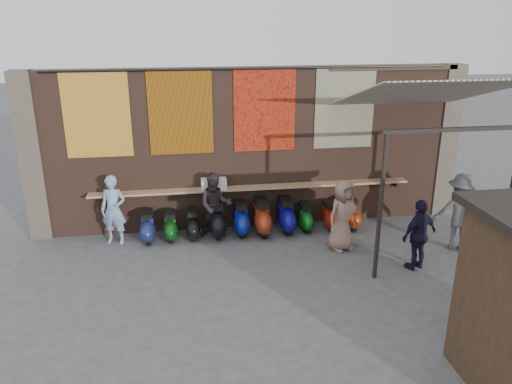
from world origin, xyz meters
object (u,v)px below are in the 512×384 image
at_px(scooter_stool_7, 305,217).
at_px(scooter_stool_8, 330,216).
at_px(scooter_stool_5, 262,218).
at_px(scooter_stool_6, 286,216).
at_px(scooter_stool_0, 148,227).
at_px(scooter_stool_9, 349,213).
at_px(scooter_stool_3, 217,220).
at_px(scooter_stool_2, 192,224).
at_px(shopper_grey, 460,212).
at_px(scooter_stool_1, 170,226).
at_px(shelf_box, 214,184).
at_px(scooter_stool_4, 241,219).
at_px(shopper_navy, 419,235).
at_px(diner_right, 215,205).
at_px(shopper_tan, 343,215).
at_px(diner_left, 114,210).

distance_m(scooter_stool_7, scooter_stool_8, 0.63).
bearing_deg(scooter_stool_5, scooter_stool_6, 5.64).
height_order(scooter_stool_0, scooter_stool_7, scooter_stool_0).
distance_m(scooter_stool_6, scooter_stool_9, 1.65).
bearing_deg(scooter_stool_5, scooter_stool_9, 0.40).
bearing_deg(scooter_stool_3, scooter_stool_6, 0.04).
relative_size(scooter_stool_6, scooter_stool_8, 1.18).
bearing_deg(scooter_stool_0, scooter_stool_7, 1.19).
relative_size(scooter_stool_2, shopper_grey, 0.40).
bearing_deg(scooter_stool_1, scooter_stool_2, 0.73).
bearing_deg(shelf_box, scooter_stool_0, -168.47).
xyz_separation_m(scooter_stool_4, shopper_navy, (3.49, -2.38, 0.39)).
distance_m(scooter_stool_2, scooter_stool_8, 3.46).
xyz_separation_m(scooter_stool_8, scooter_stool_9, (0.52, 0.00, 0.05)).
xyz_separation_m(scooter_stool_0, scooter_stool_5, (2.77, 0.01, 0.06)).
xyz_separation_m(shelf_box, shopper_navy, (4.11, -2.64, -0.47)).
height_order(scooter_stool_3, scooter_stool_4, scooter_stool_3).
distance_m(scooter_stool_2, diner_right, 0.73).
distance_m(scooter_stool_4, diner_right, 0.75).
height_order(scooter_stool_7, scooter_stool_9, scooter_stool_9).
bearing_deg(scooter_stool_6, shopper_navy, -45.33).
xyz_separation_m(scooter_stool_7, scooter_stool_9, (1.15, -0.06, 0.06)).
relative_size(scooter_stool_3, shopper_tan, 0.52).
xyz_separation_m(scooter_stool_3, shopper_grey, (5.44, -1.62, 0.50)).
xyz_separation_m(scooter_stool_7, shopper_tan, (0.57, -1.23, 0.50)).
xyz_separation_m(scooter_stool_9, diner_left, (-5.80, 0.01, 0.43)).
bearing_deg(scooter_stool_9, diner_right, 179.88).
distance_m(scooter_stool_9, shopper_tan, 1.38).
distance_m(shelf_box, diner_left, 2.45).
height_order(shelf_box, scooter_stool_9, shelf_box).
relative_size(scooter_stool_3, scooter_stool_6, 1.00).
bearing_deg(scooter_stool_9, scooter_stool_3, 179.25).
bearing_deg(shopper_grey, diner_right, 9.96).
height_order(shelf_box, scooter_stool_3, shelf_box).
relative_size(scooter_stool_6, diner_right, 0.54).
distance_m(scooter_stool_1, scooter_stool_2, 0.53).
bearing_deg(scooter_stool_8, scooter_stool_4, 178.88).
relative_size(scooter_stool_4, scooter_stool_9, 0.99).
xyz_separation_m(scooter_stool_2, scooter_stool_9, (3.98, -0.00, 0.05)).
height_order(scooter_stool_1, scooter_stool_4, scooter_stool_4).
relative_size(diner_right, shopper_navy, 1.03).
relative_size(scooter_stool_6, shopper_grey, 0.48).
height_order(scooter_stool_3, scooter_stool_6, scooter_stool_3).
height_order(scooter_stool_2, scooter_stool_8, scooter_stool_8).
height_order(scooter_stool_0, diner_left, diner_left).
bearing_deg(scooter_stool_0, scooter_stool_9, 0.29).
bearing_deg(scooter_stool_4, scooter_stool_3, 179.90).
bearing_deg(scooter_stool_6, scooter_stool_1, -178.97).
height_order(shelf_box, scooter_stool_7, shelf_box).
distance_m(diner_left, shopper_navy, 6.92).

